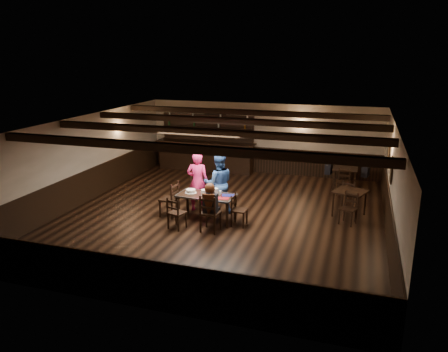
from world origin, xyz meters
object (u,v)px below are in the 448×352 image
(woman_pink, at_px, (198,182))
(man_blue, at_px, (218,183))
(chair_near_right, at_px, (209,211))
(cake, at_px, (191,191))
(bar_counter, at_px, (206,152))
(dining_table, at_px, (206,197))
(chair_near_left, at_px, (175,211))

(woman_pink, bearing_deg, man_blue, 176.31)
(woman_pink, bearing_deg, chair_near_right, 113.87)
(man_blue, xyz_separation_m, cake, (-0.59, -0.68, -0.09))
(man_blue, relative_size, cake, 5.42)
(cake, height_order, bar_counter, bar_counter)
(cake, bearing_deg, man_blue, 49.14)
(man_blue, bearing_deg, cake, 26.23)
(chair_near_right, relative_size, man_blue, 0.57)
(dining_table, relative_size, cake, 5.01)
(man_blue, relative_size, bar_counter, 0.45)
(chair_near_left, xyz_separation_m, man_blue, (0.69, 1.58, 0.37))
(dining_table, distance_m, chair_near_left, 1.04)
(cake, distance_m, bar_counter, 5.37)
(chair_near_left, bearing_deg, dining_table, 56.34)
(woman_pink, relative_size, man_blue, 1.00)
(chair_near_left, height_order, woman_pink, woman_pink)
(chair_near_right, relative_size, cake, 3.09)
(bar_counter, bearing_deg, dining_table, -70.08)
(dining_table, bearing_deg, chair_near_left, -123.66)
(chair_near_left, height_order, chair_near_right, chair_near_right)
(dining_table, xyz_separation_m, bar_counter, (-1.89, 5.21, 0.05))
(dining_table, bearing_deg, man_blue, 80.96)
(dining_table, xyz_separation_m, woman_pink, (-0.52, 0.68, 0.21))
(dining_table, distance_m, chair_near_right, 0.86)
(dining_table, distance_m, man_blue, 0.76)
(man_blue, distance_m, bar_counter, 4.92)
(woman_pink, xyz_separation_m, man_blue, (0.63, 0.04, -0.00))
(chair_near_right, relative_size, bar_counter, 0.25)
(cake, bearing_deg, dining_table, -4.38)
(woman_pink, bearing_deg, chair_near_left, 81.11)
(chair_near_right, xyz_separation_m, cake, (-0.83, 0.82, 0.21))
(dining_table, height_order, bar_counter, bar_counter)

